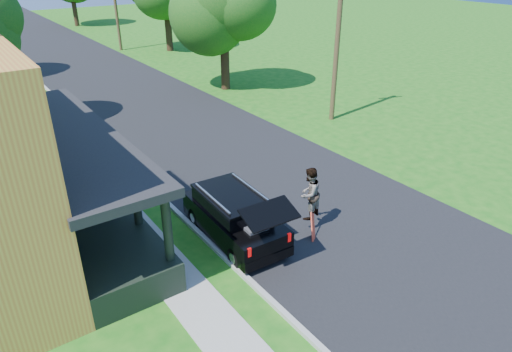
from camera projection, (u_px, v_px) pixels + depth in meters
ground at (364, 239)px, 14.13m from camera, size 140.00×140.00×0.00m
street at (127, 92)px, 28.79m from camera, size 8.00×120.00×0.02m
curb at (61, 103)px, 26.71m from camera, size 0.15×120.00×0.12m
sidewalk at (32, 108)px, 25.91m from camera, size 1.30×120.00×0.03m
black_suv at (234, 216)px, 13.91m from camera, size 1.80×4.33×1.99m
skateboarder at (309, 194)px, 14.15m from camera, size 1.00×0.88×1.71m
skateboard at (313, 228)px, 14.16m from camera, size 0.52×0.59×0.85m
tree_right_near at (222, 4)px, 27.17m from camera, size 5.85×5.60×8.01m
utility_pole_near at (338, 34)px, 22.25m from camera, size 1.53×0.61×8.45m
utility_pole_far at (115, 0)px, 38.98m from camera, size 1.56×0.33×8.07m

